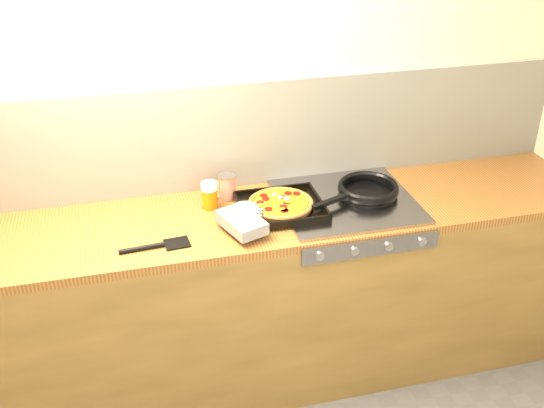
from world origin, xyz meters
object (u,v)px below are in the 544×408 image
object	(u,v)px
juice_glass	(210,195)
pizza_on_tray	(270,209)
tomato_can	(227,187)
frying_pan	(367,190)

from	to	relation	value
juice_glass	pizza_on_tray	bearing A→B (deg)	-31.75
tomato_can	juice_glass	xyz separation A→B (m)	(-0.09, -0.07, 0.00)
frying_pan	tomato_can	xyz separation A→B (m)	(-0.62, 0.15, 0.02)
frying_pan	juice_glass	bearing A→B (deg)	173.23
tomato_can	juice_glass	size ratio (longest dim) A/B	0.95
pizza_on_tray	juice_glass	distance (m)	0.28
pizza_on_tray	frying_pan	xyz separation A→B (m)	(0.47, 0.06, -0.00)
frying_pan	juice_glass	xyz separation A→B (m)	(-0.71, 0.08, 0.02)
pizza_on_tray	juice_glass	world-z (taller)	juice_glass
frying_pan	juice_glass	size ratio (longest dim) A/B	3.97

